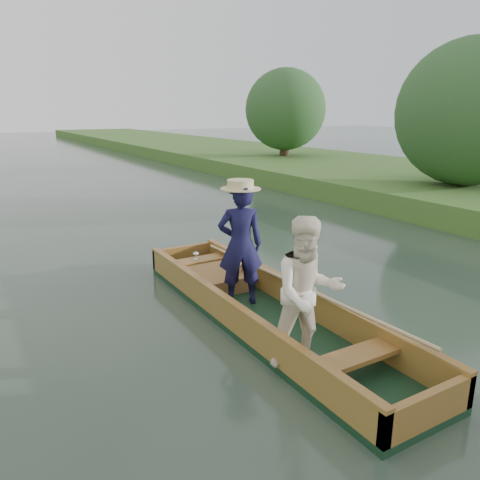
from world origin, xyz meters
TOP-DOWN VIEW (x-y plane):
  - ground at (0.00, 0.00)m, footprint 120.00×120.00m
  - trees_far at (1.84, 8.56)m, footprint 22.87×13.45m
  - punt at (-0.09, -0.15)m, footprint 1.26×5.00m

SIDE VIEW (x-z plane):
  - ground at x=0.00m, z-range 0.00..0.00m
  - punt at x=-0.09m, z-range -0.32..1.41m
  - trees_far at x=1.84m, z-range 0.23..4.73m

